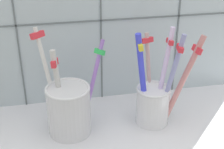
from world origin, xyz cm
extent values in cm
cube|color=silver|center=(0.00, 0.00, 1.00)|extent=(64.00, 22.00, 2.00)
cube|color=#B2C1CC|center=(0.00, 12.00, 22.50)|extent=(64.00, 2.00, 45.00)
cube|color=slate|center=(-16.00, 10.90, 22.50)|extent=(0.30, 0.20, 45.00)
cube|color=slate|center=(0.00, 10.90, 22.50)|extent=(0.30, 0.20, 45.00)
cube|color=slate|center=(0.00, 10.90, 19.18)|extent=(64.00, 0.20, 0.30)
cylinder|color=silver|center=(-7.80, -0.10, 6.46)|extent=(7.74, 7.74, 8.93)
torus|color=silver|center=(-7.80, -0.10, 10.93)|extent=(7.85, 7.85, 0.50)
cylinder|color=#9969C9|center=(-3.11, 2.48, 10.08)|extent=(5.67, 4.74, 15.63)
cube|color=green|center=(-1.48, 3.78, 15.69)|extent=(2.03, 2.21, 1.07)
cylinder|color=silver|center=(-10.79, 2.83, 11.58)|extent=(4.05, 4.53, 18.54)
cube|color=#E5333F|center=(-12.03, 4.27, 19.46)|extent=(2.61, 2.46, 1.21)
cylinder|color=silver|center=(-9.23, 1.07, 10.05)|extent=(2.33, 1.55, 15.38)
cube|color=#E5333F|center=(-9.60, 1.19, 15.42)|extent=(1.40, 2.15, 1.19)
cylinder|color=silver|center=(7.80, -0.10, 5.55)|extent=(6.17, 6.17, 7.10)
torus|color=silver|center=(7.80, -0.10, 9.10)|extent=(6.36, 6.36, 0.50)
cylinder|color=tan|center=(12.79, -1.08, 10.80)|extent=(7.25, 1.36, 17.16)
cube|color=#E5333F|center=(14.87, -0.98, 16.75)|extent=(1.10, 2.55, 1.24)
cylinder|color=#8D8FC7|center=(10.39, -1.22, 11.15)|extent=(4.20, 1.62, 17.67)
cube|color=#E5333F|center=(11.50, -1.43, 17.44)|extent=(1.39, 2.48, 1.02)
cylinder|color=#E1C9F9|center=(9.40, 0.02, 11.58)|extent=(3.06, 0.88, 18.47)
cube|color=#E5333F|center=(10.16, 0.00, 18.18)|extent=(0.82, 1.94, 0.89)
cylinder|color=#3C43EF|center=(5.61, -0.38, 11.20)|extent=(3.40, 1.13, 17.74)
cube|color=yellow|center=(4.77, -0.36, 17.85)|extent=(0.92, 2.58, 1.14)
cylinder|color=#C8A0A0|center=(7.76, 3.18, 10.41)|extent=(1.86, 3.40, 16.14)
cube|color=#E5333F|center=(7.41, 4.16, 17.09)|extent=(2.49, 1.61, 0.99)
camera|label=1|loc=(-9.95, -49.91, 38.78)|focal=52.87mm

